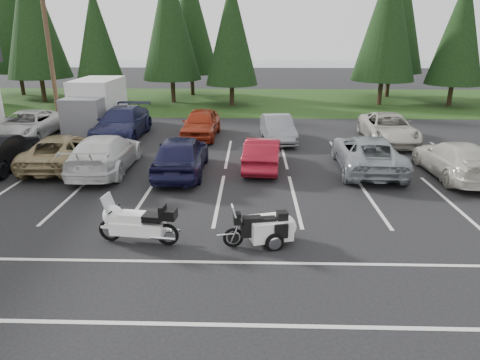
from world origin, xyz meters
The scene contains 30 objects.
ground centered at (0.00, 0.00, 0.00)m, with size 120.00×120.00×0.00m, color black.
grass_strip centered at (0.00, 24.00, 0.01)m, with size 80.00×16.00×0.01m, color #183310.
lake_water centered at (4.00, 55.00, 0.00)m, with size 70.00×50.00×0.02m, color slate.
utility_pole centered at (-10.00, 12.00, 4.70)m, with size 1.60×0.26×9.00m.
box_truck centered at (-8.00, 12.50, 1.45)m, with size 2.40×5.60×2.90m, color silver, non-canonical shape.
stall_markings centered at (0.00, 2.00, 0.00)m, with size 32.00×16.00×0.01m, color silver.
conifer_2 centered at (-16.00, 22.80, 6.95)m, with size 5.10×5.10×11.89m.
conifer_3 centered at (-10.50, 21.40, 5.27)m, with size 3.87×3.87×9.02m.
conifer_4 centered at (-5.00, 22.90, 6.53)m, with size 4.80×4.80×11.17m.
conifer_5 centered at (0.00, 21.60, 5.63)m, with size 4.14×4.14×9.63m.
conifer_6 centered at (12.00, 22.10, 6.71)m, with size 4.93×4.93×11.48m.
conifer_7 centered at (17.50, 21.80, 5.81)m, with size 4.27×4.27×9.94m.
conifer_back_a centered at (-20.00, 27.00, 7.19)m, with size 5.28×5.28×12.30m.
conifer_back_b centered at (-4.00, 27.50, 6.77)m, with size 4.97×4.97×11.58m.
conifer_back_c centered at (14.00, 26.80, 7.49)m, with size 5.50×5.50×12.81m.
car_near_1 centered at (-9.20, 4.20, 0.78)m, with size 1.64×4.71×1.55m, color black.
car_near_2 centered at (-6.59, 4.68, 0.72)m, with size 2.38×5.16×1.43m, color #917E54.
car_near_3 centered at (-4.57, 4.09, 0.78)m, with size 2.19×5.38×1.56m, color silver.
car_near_4 centered at (-1.28, 3.79, 0.83)m, with size 1.97×4.89×1.67m, color #151536.
car_near_5 centered at (2.13, 4.65, 0.68)m, with size 1.45×4.15×1.37m, color maroon.
car_near_6 centered at (6.59, 4.52, 0.75)m, with size 2.49×5.40×1.50m, color gray.
car_near_7 centered at (9.97, 3.72, 0.73)m, with size 2.05×5.04×1.46m, color beige.
car_far_0 centered at (-10.83, 9.82, 0.75)m, with size 2.48×5.39×1.50m, color silver.
car_far_1 centered at (-5.59, 10.07, 0.84)m, with size 2.34×5.77×1.67m, color #1A1C41.
car_far_2 centered at (-1.22, 10.37, 0.78)m, with size 1.85×4.60×1.57m, color maroon.
car_far_3 centered at (3.05, 9.56, 0.69)m, with size 1.47×4.20×1.38m, color slate.
car_far_4 centered at (8.99, 9.61, 0.74)m, with size 2.46×5.35×1.49m, color #BAB5AA.
touring_motorcycle centered at (-1.51, -2.48, 0.72)m, with size 2.59×0.80×1.44m, color white, non-canonical shape.
cargo_trailer centered at (2.18, -2.39, 0.39)m, with size 1.67×0.94×0.77m, color white, non-canonical shape.
adventure_motorcycle centered at (1.81, -2.54, 0.63)m, with size 2.09×0.73×1.27m, color black, non-canonical shape.
Camera 1 is at (1.65, -13.23, 5.65)m, focal length 32.00 mm.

